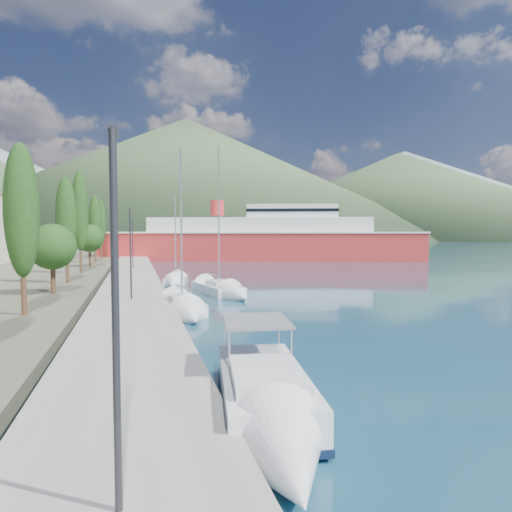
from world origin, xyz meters
name	(u,v)px	position (x,y,z in m)	size (l,w,h in m)	color
ground	(164,250)	(0.00, 120.00, 0.00)	(1400.00, 1400.00, 0.00)	navy
quay	(133,283)	(-9.00, 26.00, 0.40)	(5.00, 88.00, 0.80)	gray
hills_far	(235,185)	(138.59, 618.73, 77.39)	(1480.00, 900.00, 180.00)	slate
hills_near	(253,186)	(98.04, 372.50, 49.18)	(1010.00, 520.00, 115.00)	#3E5734
tree_row	(78,227)	(-14.63, 32.93, 5.91)	(3.72, 65.99, 11.48)	#47301E
lamp_posts	(131,249)	(-9.00, 14.04, 4.08)	(0.15, 49.33, 6.06)	#2D2D33
motor_cruiser	(271,415)	(-5.38, -6.43, 0.51)	(3.66, 8.59, 3.07)	black
sailboat_near	(186,311)	(-5.68, 10.07, 0.31)	(2.88, 8.27, 11.71)	silver
sailboat_mid	(227,292)	(-1.41, 17.70, 0.32)	(4.21, 9.74, 13.59)	silver
sailboat_far	(175,282)	(-4.93, 26.83, 0.28)	(3.40, 7.05, 9.95)	silver
ferry	(261,240)	(15.44, 64.84, 3.75)	(62.89, 33.26, 12.33)	red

